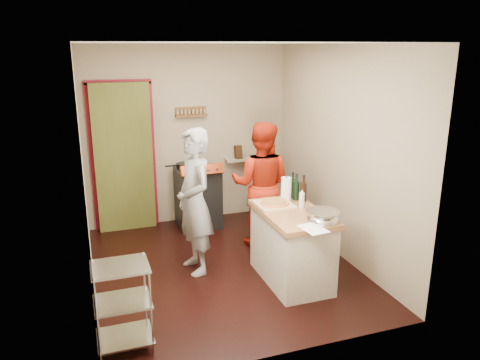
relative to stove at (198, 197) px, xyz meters
name	(u,v)px	position (x,y,z in m)	size (l,w,h in m)	color
floor	(224,267)	(-0.05, -1.42, -0.45)	(3.50, 3.50, 0.00)	black
back_wall	(144,149)	(-0.69, 0.36, 0.68)	(3.00, 0.44, 2.60)	gray
left_wall	(84,174)	(-1.55, -1.42, 0.85)	(0.04, 3.50, 2.60)	gray
right_wall	(339,153)	(1.45, -1.42, 0.85)	(0.04, 3.50, 2.60)	gray
ceiling	(221,42)	(-0.05, -1.42, 2.16)	(3.00, 3.50, 0.02)	white
stove	(198,197)	(0.00, 0.00, 0.00)	(0.60, 0.63, 1.00)	black
wire_shelving	(123,303)	(-1.33, -2.62, -0.01)	(0.48, 0.40, 0.80)	silver
island	(292,244)	(0.59, -1.98, 0.00)	(0.66, 1.24, 1.14)	beige
person_stripe	(194,202)	(-0.38, -1.38, 0.40)	(0.62, 0.41, 1.70)	#9F9EA3
person_red	(261,185)	(0.63, -0.90, 0.38)	(0.80, 0.63, 1.65)	#A91E0B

